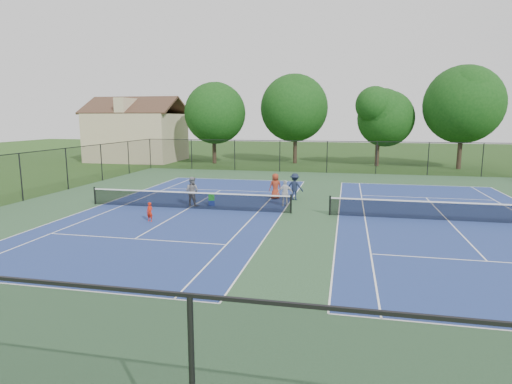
% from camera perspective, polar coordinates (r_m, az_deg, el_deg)
% --- Properties ---
extents(ground, '(140.00, 140.00, 0.00)m').
position_cam_1_polar(ground, '(23.40, 7.22, -2.97)').
color(ground, '#234716').
rests_on(ground, ground).
extents(court_pad, '(36.00, 36.00, 0.01)m').
position_cam_1_polar(court_pad, '(23.40, 7.22, -2.96)').
color(court_pad, '#284729').
rests_on(court_pad, ground).
extents(tennis_court_left, '(12.00, 23.83, 1.07)m').
position_cam_1_polar(tennis_court_left, '(24.93, -9.03, -1.99)').
color(tennis_court_left, navy).
rests_on(tennis_court_left, ground).
extents(tennis_court_right, '(12.00, 23.83, 1.07)m').
position_cam_1_polar(tennis_court_right, '(23.86, 24.24, -3.29)').
color(tennis_court_right, navy).
rests_on(tennis_court_right, ground).
extents(perimeter_fence, '(36.08, 36.08, 3.02)m').
position_cam_1_polar(perimeter_fence, '(23.10, 7.30, 0.91)').
color(perimeter_fence, black).
rests_on(perimeter_fence, ground).
extents(tree_back_a, '(6.80, 6.80, 9.15)m').
position_cam_1_polar(tree_back_a, '(49.05, -5.67, 10.87)').
color(tree_back_a, '#2D2116').
rests_on(tree_back_a, ground).
extents(tree_back_b, '(7.60, 7.60, 10.03)m').
position_cam_1_polar(tree_back_b, '(49.11, 5.32, 11.52)').
color(tree_back_b, '#2D2116').
rests_on(tree_back_b, ground).
extents(tree_back_c, '(6.00, 6.00, 8.40)m').
position_cam_1_polar(tree_back_c, '(47.84, 16.08, 9.89)').
color(tree_back_c, '#2D2116').
rests_on(tree_back_c, ground).
extents(tree_back_d, '(7.80, 7.80, 10.37)m').
position_cam_1_polar(tree_back_d, '(48.08, 25.96, 10.89)').
color(tree_back_d, '#2D2116').
rests_on(tree_back_d, ground).
extents(clapboard_house, '(10.80, 8.10, 7.65)m').
position_cam_1_polar(clapboard_house, '(53.87, -15.56, 7.33)').
color(clapboard_house, tan).
rests_on(clapboard_house, ground).
extents(child_player, '(0.40, 0.31, 0.99)m').
position_cam_1_polar(child_player, '(22.17, -13.98, -2.61)').
color(child_player, red).
rests_on(child_player, ground).
extents(instructor, '(0.94, 0.79, 1.74)m').
position_cam_1_polar(instructor, '(25.54, -8.53, 0.08)').
color(instructor, gray).
rests_on(instructor, ground).
extents(bystander_a, '(0.98, 0.59, 1.56)m').
position_cam_1_polar(bystander_a, '(25.23, 3.92, -0.17)').
color(bystander_a, silver).
rests_on(bystander_a, ground).
extents(bystander_b, '(1.22, 0.88, 1.71)m').
position_cam_1_polar(bystander_b, '(27.22, 5.19, 0.72)').
color(bystander_b, '#171F33').
rests_on(bystander_b, ground).
extents(bystander_c, '(0.96, 0.87, 1.65)m').
position_cam_1_polar(bystander_c, '(27.45, 2.59, 0.77)').
color(bystander_c, maroon).
rests_on(bystander_c, ground).
extents(ball_crate, '(0.44, 0.40, 0.32)m').
position_cam_1_polar(ball_crate, '(25.63, -5.95, -1.45)').
color(ball_crate, '#162D98').
rests_on(ball_crate, ground).
extents(ball_hopper, '(0.40, 0.36, 0.37)m').
position_cam_1_polar(ball_hopper, '(25.56, -5.96, -0.70)').
color(ball_hopper, green).
rests_on(ball_hopper, ball_crate).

